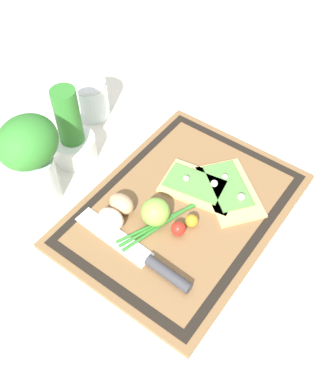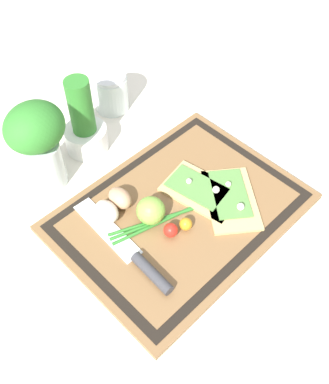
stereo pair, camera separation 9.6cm
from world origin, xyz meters
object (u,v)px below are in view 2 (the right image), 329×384
Objects in this scene: cherry_tomato_yellow at (186,224)px; egg_brown at (120,198)px; sauce_jar at (111,94)px; herb_pot at (84,127)px; pizza_slice_far at (200,190)px; lime at (151,211)px; cherry_tomato_red at (171,230)px; egg_pink at (107,211)px; pizza_slice_near at (231,198)px; knife at (137,259)px; herb_glass at (38,140)px.

egg_brown is at bearing 111.47° from cherry_tomato_yellow.
herb_pot is at bearing -152.77° from sauce_jar.
egg_brown is at bearing -108.21° from herb_pot.
lime is at bearing 170.27° from pizza_slice_far.
cherry_tomato_red is 0.33m from herb_pot.
pizza_slice_far is at bearing 14.97° from cherry_tomato_red.
sauce_jar reaches higher than cherry_tomato_red.
egg_brown is 0.21m from herb_pot.
pizza_slice_far is at bearing -9.73° from lime.
egg_brown reaches higher than cherry_tomato_red.
egg_pink is at bearing 126.07° from cherry_tomato_yellow.
egg_pink reaches higher than pizza_slice_far.
egg_pink is 0.97× the size of lime.
sauce_jar is at bearing 86.63° from pizza_slice_near.
cherry_tomato_yellow is at bearing -154.58° from pizza_slice_far.
knife is at bearing 174.36° from cherry_tomato_yellow.
knife is at bearing -102.30° from egg_pink.
sauce_jar is at bearing 70.12° from cherry_tomato_yellow.
sauce_jar reaches higher than pizza_slice_near.
cherry_tomato_red is (-0.12, -0.03, 0.01)m from pizza_slice_far.
pizza_slice_far is 0.63× the size of knife.
pizza_slice_near is 1.01× the size of herb_pot.
knife is at bearing -118.08° from egg_brown.
cherry_tomato_red reaches higher than pizza_slice_near.
knife is 9.51× the size of cherry_tomato_red.
pizza_slice_far is 5.97× the size of cherry_tomato_red.
herb_glass is (-0.26, -0.10, 0.09)m from sauce_jar.
egg_brown is (-0.18, 0.16, 0.02)m from pizza_slice_near.
herb_glass is at bearing 108.54° from lime.
pizza_slice_far is 0.37m from sauce_jar.
lime is (-0.13, 0.02, 0.02)m from pizza_slice_far.
cherry_tomato_yellow is at bearing -68.53° from egg_brown.
herb_pot is at bearing 107.65° from pizza_slice_near.
herb_pot reaches higher than pizza_slice_far.
cherry_tomato_yellow is 0.35m from herb_glass.
sauce_jar is at bearing 48.33° from egg_pink.
pizza_slice_near is at bearing -93.37° from sauce_jar.
sauce_jar is at bearing 81.37° from pizza_slice_far.
cherry_tomato_yellow is at bearing -5.64° from knife.
cherry_tomato_red is at bearing -80.48° from egg_brown.
sauce_jar reaches higher than lime.
egg_pink is 0.37m from sauce_jar.
egg_brown is 0.15m from cherry_tomato_yellow.
egg_brown is 0.27× the size of herb_glass.
pizza_slice_near and pizza_slice_far have the same top height.
egg_pink is at bearing 117.39° from cherry_tomato_red.
herb_glass is (-0.12, 0.31, 0.10)m from cherry_tomato_yellow.
sauce_jar is at bearing 65.55° from cherry_tomato_red.
pizza_slice_far is at bearing 116.18° from pizza_slice_near.
egg_pink is at bearing 154.72° from pizza_slice_far.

